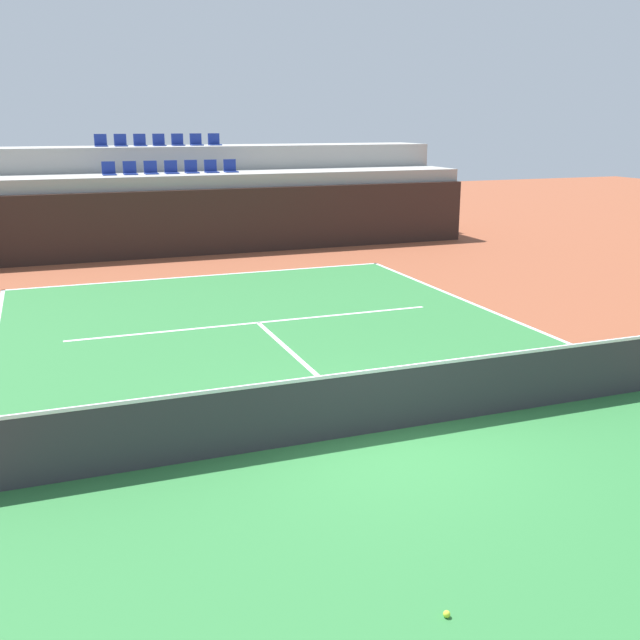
# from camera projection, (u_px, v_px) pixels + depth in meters

# --- Properties ---
(ground_plane) EXTENTS (80.00, 80.00, 0.00)m
(ground_plane) POSITION_uv_depth(u_px,v_px,m) (380.00, 432.00, 10.70)
(ground_plane) COLOR brown
(court_surface) EXTENTS (11.00, 24.00, 0.01)m
(court_surface) POSITION_uv_depth(u_px,v_px,m) (380.00, 432.00, 10.70)
(court_surface) COLOR #2D7238
(court_surface) RESTS_ON ground_plane
(baseline_far) EXTENTS (11.00, 0.10, 0.00)m
(baseline_far) POSITION_uv_depth(u_px,v_px,m) (205.00, 276.00, 21.50)
(baseline_far) COLOR white
(baseline_far) RESTS_ON court_surface
(service_line_far) EXTENTS (8.26, 0.10, 0.00)m
(service_line_far) POSITION_uv_depth(u_px,v_px,m) (258.00, 323.00, 16.48)
(service_line_far) COLOR white
(service_line_far) RESTS_ON court_surface
(centre_service_line) EXTENTS (0.10, 6.40, 0.00)m
(centre_service_line) POSITION_uv_depth(u_px,v_px,m) (306.00, 366.00, 13.59)
(centre_service_line) COLOR white
(centre_service_line) RESTS_ON court_surface
(back_wall) EXTENTS (20.94, 0.30, 2.18)m
(back_wall) POSITION_uv_depth(u_px,v_px,m) (181.00, 223.00, 24.41)
(back_wall) COLOR black
(back_wall) RESTS_ON ground_plane
(stands_tier_lower) EXTENTS (20.94, 2.40, 2.62)m
(stands_tier_lower) POSITION_uv_depth(u_px,v_px,m) (174.00, 212.00, 25.58)
(stands_tier_lower) COLOR #9E9E99
(stands_tier_lower) RESTS_ON ground_plane
(stands_tier_upper) EXTENTS (20.94, 2.40, 3.48)m
(stands_tier_upper) POSITION_uv_depth(u_px,v_px,m) (162.00, 194.00, 27.63)
(stands_tier_upper) COLOR #9E9E99
(stands_tier_upper) RESTS_ON ground_plane
(seating_row_lower) EXTENTS (4.58, 0.44, 0.44)m
(seating_row_lower) POSITION_uv_depth(u_px,v_px,m) (171.00, 170.00, 25.29)
(seating_row_lower) COLOR navy
(seating_row_lower) RESTS_ON stands_tier_lower
(seating_row_upper) EXTENTS (4.58, 0.44, 0.44)m
(seating_row_upper) POSITION_uv_depth(u_px,v_px,m) (159.00, 142.00, 27.24)
(seating_row_upper) COLOR navy
(seating_row_upper) RESTS_ON stands_tier_upper
(tennis_net) EXTENTS (11.08, 0.08, 1.07)m
(tennis_net) POSITION_uv_depth(u_px,v_px,m) (381.00, 399.00, 10.57)
(tennis_net) COLOR black
(tennis_net) RESTS_ON court_surface
(tennis_ball_0) EXTENTS (0.07, 0.07, 0.07)m
(tennis_ball_0) POSITION_uv_depth(u_px,v_px,m) (447.00, 614.00, 6.69)
(tennis_ball_0) COLOR #CCE033
(tennis_ball_0) RESTS_ON court_surface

